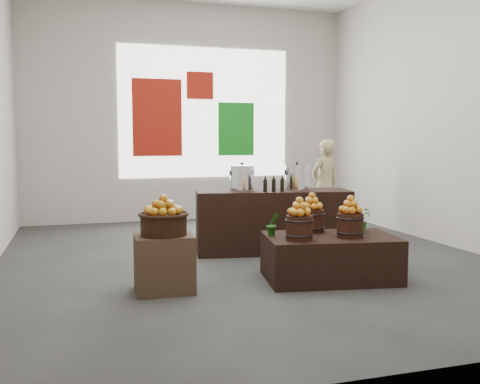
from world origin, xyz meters
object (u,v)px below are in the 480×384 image
object	(u,v)px
display_table	(330,258)
shopper	(325,184)
wicker_basket	(164,225)
counter	(273,221)
stock_pot_left	(242,179)
stock_pot_center	(297,178)
crate	(164,263)

from	to	relation	value
display_table	shopper	size ratio (longest dim) A/B	0.91
wicker_basket	counter	world-z (taller)	counter
counter	shopper	world-z (taller)	shopper
stock_pot_left	wicker_basket	bearing A→B (deg)	-129.86
stock_pot_center	display_table	bearing A→B (deg)	-98.72
stock_pot_center	counter	bearing A→B (deg)	169.87
crate	display_table	world-z (taller)	crate
shopper	crate	bearing A→B (deg)	26.24
stock_pot_center	shopper	xyz separation A→B (m)	(1.17, 1.56, -0.24)
stock_pot_left	stock_pot_center	world-z (taller)	same
stock_pot_left	stock_pot_center	xyz separation A→B (m)	(0.73, -0.13, 0.00)
crate	wicker_basket	bearing A→B (deg)	0.00
stock_pot_center	wicker_basket	bearing A→B (deg)	-145.09
crate	display_table	distance (m)	1.78
display_table	stock_pot_center	distance (m)	1.65
counter	stock_pot_center	size ratio (longest dim) A/B	6.47
crate	stock_pot_left	distance (m)	2.11
display_table	shopper	bearing A→B (deg)	74.28
stock_pot_center	shopper	world-z (taller)	shopper
display_table	stock_pot_left	xyz separation A→B (m)	(-0.50, 1.59, 0.75)
stock_pot_left	stock_pot_center	bearing A→B (deg)	-10.13
display_table	wicker_basket	bearing A→B (deg)	-172.80
crate	stock_pot_center	size ratio (longest dim) A/B	1.81
crate	stock_pot_center	bearing A→B (deg)	34.91
wicker_basket	display_table	distance (m)	1.83
counter	stock_pot_left	xyz separation A→B (m)	(-0.41, 0.07, 0.57)
stock_pot_left	crate	bearing A→B (deg)	-129.86
stock_pot_left	counter	bearing A→B (deg)	-10.13
crate	wicker_basket	size ratio (longest dim) A/B	1.25
stock_pot_left	stock_pot_center	distance (m)	0.74
wicker_basket	display_table	size ratio (longest dim) A/B	0.33
crate	shopper	distance (m)	4.36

